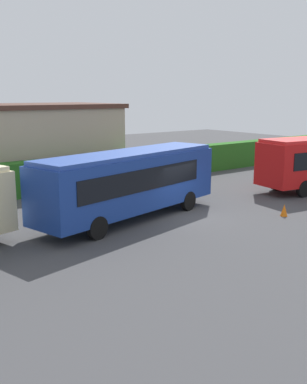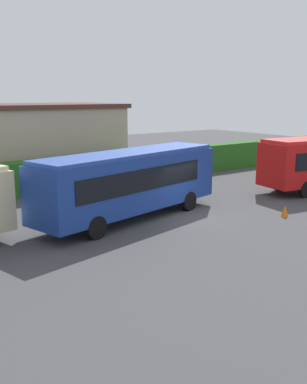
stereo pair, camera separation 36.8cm
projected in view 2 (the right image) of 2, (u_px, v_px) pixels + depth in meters
ground_plane at (191, 218)px, 22.48m from camera, size 82.37×82.37×0.00m
bus_blue at (130, 181)px, 21.87m from camera, size 10.70×4.64×3.29m
person_center at (291, 164)px, 32.85m from camera, size 0.34×0.47×1.91m
hedge_row at (94, 171)px, 29.75m from camera, size 53.18×1.18×2.07m
depot_building at (24, 143)px, 31.03m from camera, size 12.78×7.21×5.30m
traffic_cone at (285, 211)px, 22.58m from camera, size 0.36×0.36×0.60m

